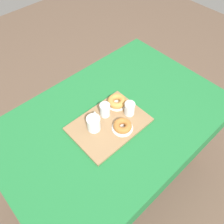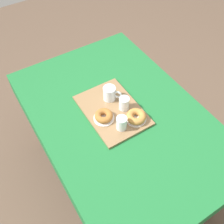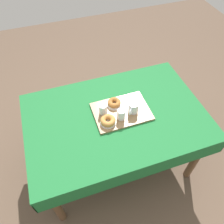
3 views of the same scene
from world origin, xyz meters
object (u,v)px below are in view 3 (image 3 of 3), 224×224
at_px(donut_plate_right, 114,104).
at_px(sugar_donut_left, 108,120).
at_px(dining_table, 116,123).
at_px(water_glass_far, 121,115).
at_px(tea_mug_left, 133,108).
at_px(sugar_donut_right, 114,103).
at_px(donut_plate_left, 108,122).
at_px(water_glass_near, 103,110).
at_px(serving_tray, 121,111).

bearing_deg(donut_plate_right, sugar_donut_left, -123.63).
xyz_separation_m(dining_table, water_glass_far, (0.03, -0.04, 0.14)).
height_order(tea_mug_left, water_glass_far, tea_mug_left).
distance_m(tea_mug_left, sugar_donut_left, 0.23).
bearing_deg(sugar_donut_right, water_glass_far, -88.17).
height_order(water_glass_far, sugar_donut_right, water_glass_far).
distance_m(dining_table, water_glass_far, 0.15).
distance_m(dining_table, sugar_donut_right, 0.17).
distance_m(donut_plate_left, donut_plate_right, 0.19).
xyz_separation_m(sugar_donut_left, sugar_donut_right, (0.10, 0.16, -0.00)).
bearing_deg(sugar_donut_right, dining_table, -101.81).
bearing_deg(water_glass_near, sugar_donut_left, -87.31).
height_order(tea_mug_left, donut_plate_left, tea_mug_left).
bearing_deg(tea_mug_left, donut_plate_right, 136.09).
bearing_deg(dining_table, sugar_donut_right, 78.19).
bearing_deg(donut_plate_left, tea_mug_left, 11.12).
relative_size(tea_mug_left, water_glass_near, 1.16).
bearing_deg(tea_mug_left, water_glass_far, -164.43).
relative_size(water_glass_near, sugar_donut_left, 0.74).
relative_size(donut_plate_left, donut_plate_right, 1.00).
bearing_deg(donut_plate_left, sugar_donut_right, 56.37).
xyz_separation_m(donut_plate_left, donut_plate_right, (0.10, 0.16, 0.00)).
distance_m(serving_tray, sugar_donut_left, 0.16).
distance_m(sugar_donut_left, donut_plate_right, 0.19).
relative_size(serving_tray, sugar_donut_left, 3.80).
height_order(serving_tray, water_glass_near, water_glass_near).
bearing_deg(dining_table, donut_plate_right, 78.19).
relative_size(donut_plate_left, sugar_donut_left, 1.05).
bearing_deg(sugar_donut_left, serving_tray, 29.64).
relative_size(water_glass_near, donut_plate_left, 0.70).
bearing_deg(sugar_donut_left, sugar_donut_right, 56.37).
distance_m(water_glass_far, donut_plate_left, 0.11).
bearing_deg(sugar_donut_left, tea_mug_left, 11.12).
height_order(water_glass_near, donut_plate_left, water_glass_near).
xyz_separation_m(water_glass_far, donut_plate_right, (-0.00, 0.14, -0.03)).
height_order(dining_table, sugar_donut_left, sugar_donut_left).
relative_size(tea_mug_left, water_glass_far, 1.16).
bearing_deg(donut_plate_right, donut_plate_left, -123.63).
height_order(water_glass_near, water_glass_far, same).
distance_m(serving_tray, tea_mug_left, 0.10).
relative_size(dining_table, donut_plate_right, 11.60).
distance_m(serving_tray, sugar_donut_right, 0.09).
bearing_deg(water_glass_far, dining_table, 121.14).
relative_size(sugar_donut_left, sugar_donut_right, 1.09).
bearing_deg(serving_tray, sugar_donut_left, -150.36).
xyz_separation_m(donut_plate_left, sugar_donut_right, (0.10, 0.16, 0.02)).
height_order(sugar_donut_left, donut_plate_right, sugar_donut_left).
relative_size(water_glass_far, donut_plate_left, 0.70).
height_order(serving_tray, sugar_donut_right, sugar_donut_right).
height_order(serving_tray, donut_plate_right, donut_plate_right).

